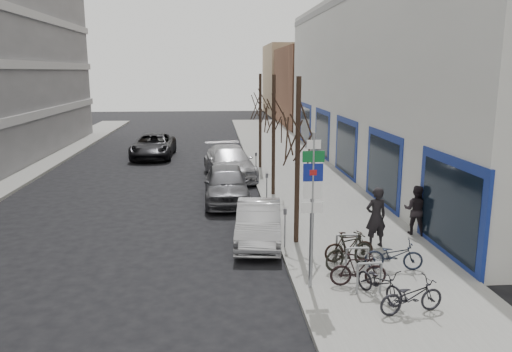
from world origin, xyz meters
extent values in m
plane|color=black|center=(0.00, 0.00, 0.00)|extent=(120.00, 120.00, 0.00)
cube|color=slate|center=(4.50, 10.00, 0.07)|extent=(5.00, 70.00, 0.15)
cube|color=#B7B7B2|center=(17.00, 16.00, 5.00)|extent=(20.00, 32.00, 10.00)
cube|color=brown|center=(13.00, 40.00, 4.00)|extent=(12.00, 14.00, 8.00)
cube|color=#937A5B|center=(13.50, 55.00, 4.50)|extent=(13.00, 12.00, 9.00)
cylinder|color=gray|center=(2.40, 0.00, 2.10)|extent=(0.10, 0.10, 4.20)
cube|color=white|center=(2.40, -0.03, 3.90)|extent=(0.35, 0.03, 0.22)
cube|color=#0C5926|center=(2.40, -0.03, 3.60)|extent=(0.55, 0.03, 0.28)
cube|color=navy|center=(2.40, -0.03, 3.20)|extent=(0.50, 0.03, 0.45)
cube|color=maroon|center=(2.40, -0.04, 3.20)|extent=(0.18, 0.02, 0.14)
cube|color=white|center=(2.40, -0.03, 2.75)|extent=(0.45, 0.03, 0.45)
cube|color=white|center=(2.40, -0.03, 2.30)|extent=(0.55, 0.03, 0.28)
cylinder|color=gray|center=(3.50, -0.50, 0.55)|extent=(0.06, 0.06, 0.80)
cylinder|color=gray|center=(4.10, -0.50, 0.55)|extent=(0.06, 0.06, 0.80)
cylinder|color=gray|center=(3.80, -0.50, 0.95)|extent=(0.60, 0.06, 0.06)
cylinder|color=gray|center=(3.50, 0.60, 0.55)|extent=(0.06, 0.06, 0.80)
cylinder|color=gray|center=(4.10, 0.60, 0.55)|extent=(0.06, 0.06, 0.80)
cylinder|color=gray|center=(3.80, 0.60, 0.95)|extent=(0.60, 0.06, 0.06)
cylinder|color=gray|center=(3.50, 1.70, 0.55)|extent=(0.06, 0.06, 0.80)
cylinder|color=gray|center=(4.10, 1.70, 0.55)|extent=(0.06, 0.06, 0.80)
cylinder|color=gray|center=(3.80, 1.70, 0.95)|extent=(0.60, 0.06, 0.06)
cylinder|color=black|center=(2.60, 3.50, 2.75)|extent=(0.16, 0.16, 5.50)
cylinder|color=black|center=(2.60, 10.00, 2.75)|extent=(0.16, 0.16, 5.50)
cylinder|color=black|center=(2.60, 16.50, 2.75)|extent=(0.16, 0.16, 5.50)
cylinder|color=gray|center=(2.15, 3.00, 0.70)|extent=(0.05, 0.05, 1.10)
cube|color=#3F3F44|center=(2.15, 3.00, 1.33)|extent=(0.10, 0.08, 0.18)
cylinder|color=gray|center=(2.15, 8.50, 0.70)|extent=(0.05, 0.05, 1.10)
cube|color=#3F3F44|center=(2.15, 8.50, 1.33)|extent=(0.10, 0.08, 0.18)
cylinder|color=gray|center=(2.15, 14.00, 0.70)|extent=(0.05, 0.05, 1.10)
cube|color=#3F3F44|center=(2.15, 14.00, 1.33)|extent=(0.10, 0.08, 0.18)
imported|color=black|center=(3.97, -0.78, 0.62)|extent=(1.09, 1.59, 0.94)
imported|color=black|center=(3.65, -0.04, 0.60)|extent=(1.52, 0.55, 0.91)
imported|color=black|center=(4.96, 0.96, 0.65)|extent=(1.68, 0.76, 0.99)
imported|color=black|center=(3.74, 1.18, 0.67)|extent=(1.76, 1.19, 1.03)
imported|color=black|center=(4.45, -1.61, 0.64)|extent=(1.67, 0.78, 0.98)
imported|color=black|center=(3.87, 1.66, 0.62)|extent=(1.59, 0.67, 0.94)
imported|color=#ACADB2|center=(1.40, 3.96, 0.68)|extent=(1.87, 4.26, 1.36)
imported|color=#4E4F54|center=(0.47, 9.31, 0.81)|extent=(1.97, 4.79, 1.62)
imported|color=#9A9A9F|center=(0.75, 14.48, 0.83)|extent=(3.05, 6.00, 1.67)
imported|color=black|center=(-4.08, 21.26, 0.78)|extent=(2.68, 5.67, 1.57)
imported|color=black|center=(5.04, 2.86, 1.12)|extent=(0.78, 0.58, 1.95)
imported|color=black|center=(6.80, 3.96, 1.02)|extent=(0.77, 0.71, 1.73)
camera|label=1|loc=(-0.01, -11.95, 5.67)|focal=35.00mm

